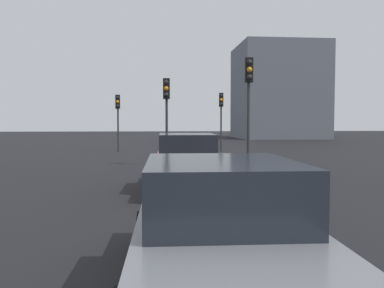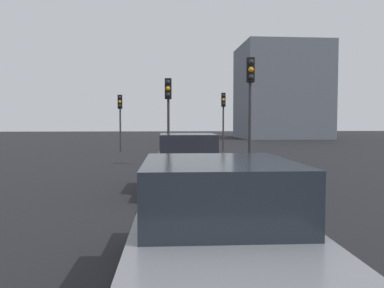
% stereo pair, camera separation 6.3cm
% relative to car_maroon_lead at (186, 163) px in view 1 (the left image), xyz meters
% --- Properties ---
extents(car_maroon_lead, '(4.42, 2.04, 1.60)m').
position_rel_car_maroon_lead_xyz_m(car_maroon_lead, '(0.00, 0.00, 0.00)').
color(car_maroon_lead, '#510F16').
rests_on(car_maroon_lead, ground_plane).
extents(car_grey_second, '(4.45, 2.08, 1.53)m').
position_rel_car_maroon_lead_xyz_m(car_grey_second, '(-6.95, 0.19, -0.03)').
color(car_grey_second, slate).
rests_on(car_grey_second, ground_plane).
extents(traffic_light_near_left, '(0.32, 0.29, 4.28)m').
position_rel_car_maroon_lead_xyz_m(traffic_light_near_left, '(3.25, -2.56, 2.31)').
color(traffic_light_near_left, '#2D2D30').
rests_on(traffic_light_near_left, ground_plane).
extents(traffic_light_near_right, '(0.33, 0.30, 3.83)m').
position_rel_car_maroon_lead_xyz_m(traffic_light_near_right, '(6.30, 0.37, 2.00)').
color(traffic_light_near_right, '#2D2D30').
rests_on(traffic_light_near_right, ground_plane).
extents(traffic_light_far_left, '(0.32, 0.29, 3.68)m').
position_rel_car_maroon_lead_xyz_m(traffic_light_far_left, '(15.04, 3.26, 1.89)').
color(traffic_light_far_left, '#2D2D30').
rests_on(traffic_light_far_left, ground_plane).
extents(traffic_light_far_right, '(0.33, 0.30, 3.83)m').
position_rel_car_maroon_lead_xyz_m(traffic_light_far_right, '(14.81, -3.46, 2.00)').
color(traffic_light_far_right, '#2D2D30').
rests_on(traffic_light_far_right, ground_plane).
extents(building_facade_left, '(9.44, 9.68, 10.96)m').
position_rel_car_maroon_lead_xyz_m(building_facade_left, '(35.65, -13.78, 4.72)').
color(building_facade_left, slate).
rests_on(building_facade_left, ground_plane).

